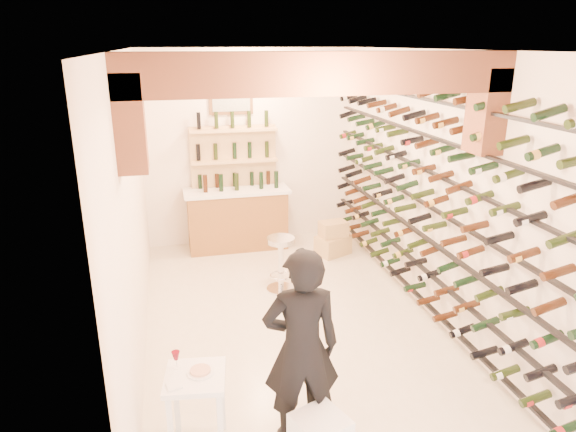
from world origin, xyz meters
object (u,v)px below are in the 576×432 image
Objects in this scene: wine_rack at (419,195)px; back_counter at (237,217)px; tasting_table at (196,388)px; person at (301,348)px; chrome_barstool at (281,260)px; crate_lower at (333,245)px.

back_counter is at bearing 124.66° from wine_rack.
wine_rack is 6.66× the size of tasting_table.
tasting_table is 0.93m from person.
wine_rack is at bearing -32.51° from chrome_barstool.
tasting_table is 0.48× the size of person.
wine_rack is 3.22× the size of person.
chrome_barstool reaches higher than crate_lower.
chrome_barstool is at bearing 147.49° from wine_rack.
wine_rack is 3.35× the size of back_counter.
tasting_table is at bearing -116.12° from chrome_barstool.
back_counter is at bearing 156.10° from crate_lower.
crate_lower is (1.10, 1.06, -0.30)m from chrome_barstool.
tasting_table is at bearing -1.73° from person.
person reaches higher than back_counter.
wine_rack is 2.47m from crate_lower.
wine_rack is 3.44m from tasting_table.
person is at bearing -136.26° from wine_rack.
wine_rack is at bearing -79.35° from crate_lower.
crate_lower is at bearing 100.65° from wine_rack.
wine_rack is 2.07m from chrome_barstool.
tasting_table is 1.66× the size of crate_lower.
chrome_barstool is (0.45, 2.79, -0.44)m from person.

